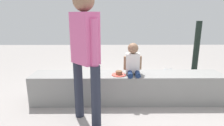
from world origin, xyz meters
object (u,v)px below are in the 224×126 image
Objects in this scene: water_bottle_near_gift at (85,84)px; water_bottle_far_side at (91,73)px; party_cup_red at (155,82)px; handbag_black_leather at (127,81)px; gift_bag at (168,76)px; cake_plate at (119,74)px; adult_standing at (85,47)px; child_seated at (133,61)px.

water_bottle_far_side is at bearing 85.32° from water_bottle_near_gift.
handbag_black_leather is at bearing -167.18° from party_cup_red.
water_bottle_far_side reaches higher than water_bottle_near_gift.
gift_bag is 2.90× the size of party_cup_red.
gift_bag is at bearing 42.00° from cake_plate.
party_cup_red is at bearing 46.13° from cake_plate.
water_bottle_far_side reaches higher than party_cup_red.
cake_plate is 0.77m from handbag_black_leather.
handbag_black_leather is (0.80, 0.05, 0.04)m from water_bottle_near_gift.
adult_standing is 7.60× the size of water_bottle_far_side.
handbag_black_leather is at bearing -161.66° from gift_bag.
water_bottle_near_gift is (-1.66, -0.33, -0.04)m from gift_bag.
gift_bag is 0.84× the size of handbag_black_leather.
handbag_black_leather is (-0.86, -0.29, 0.00)m from gift_bag.
gift_bag is (0.84, 0.90, -0.54)m from child_seated.
party_cup_red is (1.32, -0.46, -0.05)m from water_bottle_far_side.
adult_standing is 2.26m from gift_bag.
child_seated is 1.34m from gift_bag.
cake_plate reaches higher than handbag_black_leather.
adult_standing is 0.85m from cake_plate.
adult_standing is at bearing -85.84° from water_bottle_far_side.
gift_bag is 0.91m from handbag_black_leather.
water_bottle_far_side is at bearing 114.10° from cake_plate.
cake_plate is at bearing -45.10° from water_bottle_near_gift.
handbag_black_leather is (0.75, -0.59, 0.03)m from water_bottle_far_side.
adult_standing reaches higher than water_bottle_far_side.
party_cup_red is (1.37, 0.18, -0.04)m from water_bottle_near_gift.
child_seated is at bearing -87.79° from handbag_black_leather.
adult_standing is 2.01m from party_cup_red.
water_bottle_far_side is (-0.13, 1.78, -0.88)m from adult_standing.
water_bottle_near_gift is at bearing 99.03° from adult_standing.
adult_standing is at bearing -138.06° from child_seated.
adult_standing is at bearing -80.97° from water_bottle_near_gift.
water_bottle_far_side is (0.05, 0.64, 0.01)m from water_bottle_near_gift.
child_seated is at bearing -126.30° from party_cup_red.
handbag_black_leather is at bearing 73.99° from cake_plate.
gift_bag reaches higher than party_cup_red.
child_seated is 1.11m from party_cup_red.
party_cup_red is 0.59m from handbag_black_leather.
water_bottle_near_gift reaches higher than party_cup_red.
gift_bag is at bearing 18.34° from handbag_black_leather.
adult_standing is at bearing -131.99° from party_cup_red.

